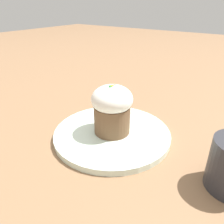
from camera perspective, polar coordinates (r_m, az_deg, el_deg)
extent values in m
plane|color=#846042|center=(0.51, 0.01, -6.33)|extent=(4.00, 4.00, 0.00)
cylinder|color=silver|center=(0.51, 0.01, -5.68)|extent=(0.27, 0.27, 0.01)
cylinder|color=brown|center=(0.48, 0.00, -2.08)|extent=(0.08, 0.08, 0.06)
ellipsoid|color=white|center=(0.46, 0.00, 3.18)|extent=(0.09, 0.09, 0.06)
cone|color=orange|center=(0.46, 0.65, 6.87)|extent=(0.02, 0.01, 0.01)
sphere|color=green|center=(0.45, -0.23, 6.44)|extent=(0.01, 0.01, 0.01)
cube|color=#B7B7BC|center=(0.55, 3.13, -1.75)|extent=(0.07, 0.02, 0.00)
ellipsoid|color=#B7B7BC|center=(0.51, 0.75, -4.01)|extent=(0.05, 0.04, 0.01)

